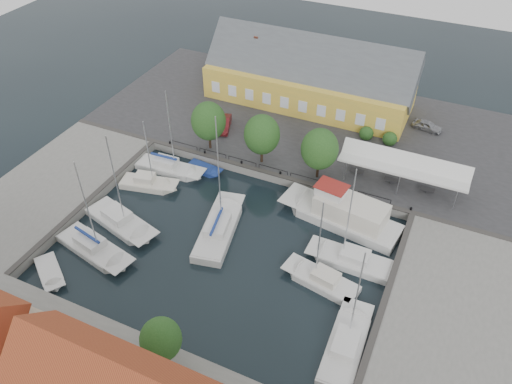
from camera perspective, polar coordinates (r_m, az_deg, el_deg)
ground at (r=51.67m, az=-2.78°, el=-5.16°), size 140.00×140.00×0.00m
north_quay at (r=68.14m, az=6.02°, el=7.69°), size 56.00×26.00×1.00m
west_quay at (r=61.34m, az=-22.36°, el=0.41°), size 12.00×24.00×1.00m
east_quay at (r=47.16m, az=21.35°, el=-13.85°), size 12.00×24.00×1.00m
quay_edge_fittings at (r=54.05m, az=-0.53°, el=-1.13°), size 56.00×24.72×0.40m
warehouse at (r=71.37m, az=5.73°, el=12.91°), size 28.56×14.00×9.55m
tent_canopy at (r=57.14m, az=16.56°, el=2.90°), size 14.00×4.00×2.83m
quay_trees at (r=57.69m, az=0.68°, el=6.59°), size 18.20×4.20×6.30m
car_silver at (r=69.04m, az=19.00°, el=7.18°), size 4.02×2.12×1.30m
car_red at (r=65.68m, az=-3.69°, el=7.77°), size 2.91×4.65×1.45m
center_sailboat at (r=51.98m, az=-4.25°, el=-4.34°), size 5.02×10.64×13.95m
trawler at (r=53.33m, az=10.04°, el=-2.62°), size 13.65×5.82×5.00m
east_boat_a at (r=49.83m, az=10.76°, el=-7.74°), size 8.42×2.91×11.80m
east_boat_b at (r=47.66m, az=7.56°, el=-10.12°), size 7.72×3.76×10.31m
east_boat_c at (r=43.78m, az=10.19°, el=-17.00°), size 3.08×8.99×11.28m
west_boat_a at (r=60.89m, az=-9.90°, el=2.64°), size 8.79×2.86×11.46m
west_boat_b at (r=58.94m, az=-12.22°, el=0.83°), size 7.03×3.69×9.47m
west_boat_c at (r=54.71m, az=-15.21°, el=-3.37°), size 9.42×5.20×12.16m
west_boat_d at (r=52.58m, az=-18.01°, el=-6.22°), size 9.38×4.56×12.06m
launch_sw at (r=52.00m, az=-22.46°, el=-8.59°), size 5.17×4.37×0.98m
launch_nw at (r=60.46m, az=-6.01°, el=2.55°), size 4.67×2.25×0.88m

